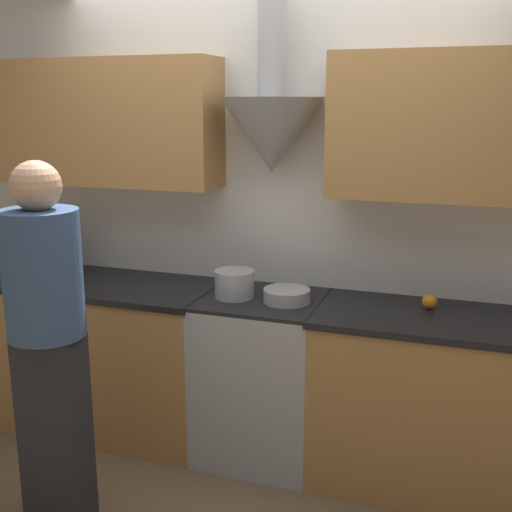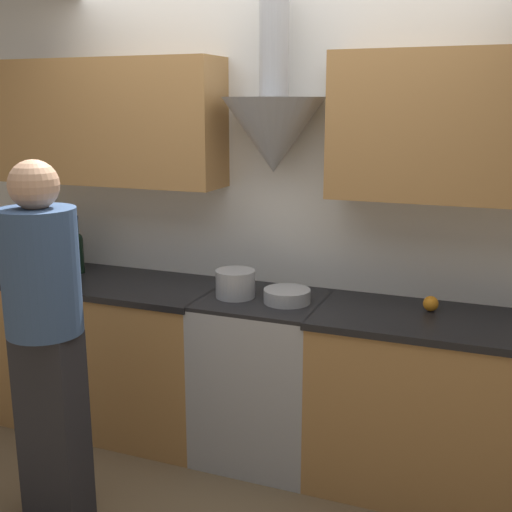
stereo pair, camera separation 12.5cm
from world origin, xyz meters
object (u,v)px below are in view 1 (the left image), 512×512
at_px(wine_bottle_2, 45,251).
at_px(wine_bottle_3, 60,252).
at_px(person_foreground_left, 48,334).
at_px(wine_bottle_0, 17,246).
at_px(stock_pot, 235,284).
at_px(mixing_bowl, 287,295).
at_px(wine_bottle_4, 72,252).
at_px(wine_bottle_1, 30,248).
at_px(orange_fruit, 430,301).
at_px(stove_range, 262,376).

height_order(wine_bottle_2, wine_bottle_3, wine_bottle_3).
bearing_deg(person_foreground_left, wine_bottle_0, 134.06).
bearing_deg(stock_pot, mixing_bowl, 1.58).
bearing_deg(wine_bottle_0, wine_bottle_4, 0.77).
distance_m(wine_bottle_2, wine_bottle_4, 0.20).
distance_m(wine_bottle_1, wine_bottle_2, 0.10).
height_order(wine_bottle_0, orange_fruit, wine_bottle_0).
xyz_separation_m(wine_bottle_1, mixing_bowl, (1.66, -0.10, -0.11)).
relative_size(wine_bottle_1, stock_pot, 1.61).
distance_m(wine_bottle_2, stock_pot, 1.28).
bearing_deg(person_foreground_left, wine_bottle_1, 130.86).
distance_m(stove_range, wine_bottle_2, 1.53).
bearing_deg(wine_bottle_3, person_foreground_left, -57.10).
relative_size(wine_bottle_0, wine_bottle_4, 1.02).
height_order(wine_bottle_3, stock_pot, wine_bottle_3).
distance_m(wine_bottle_1, mixing_bowl, 1.67).
bearing_deg(orange_fruit, stove_range, -173.45).
bearing_deg(wine_bottle_4, mixing_bowl, -4.31).
relative_size(stove_range, wine_bottle_2, 2.85).
relative_size(wine_bottle_3, wine_bottle_4, 0.94).
height_order(stove_range, orange_fruit, orange_fruit).
height_order(wine_bottle_2, person_foreground_left, person_foreground_left).
relative_size(wine_bottle_0, wine_bottle_1, 1.06).
height_order(wine_bottle_1, wine_bottle_2, wine_bottle_1).
bearing_deg(wine_bottle_1, stock_pot, -4.59).
bearing_deg(wine_bottle_2, mixing_bowl, -4.00).
xyz_separation_m(wine_bottle_1, orange_fruit, (2.37, 0.02, -0.11)).
bearing_deg(orange_fruit, person_foreground_left, -147.03).
relative_size(stove_range, person_foreground_left, 0.54).
height_order(wine_bottle_2, mixing_bowl, wine_bottle_2).
relative_size(wine_bottle_0, stock_pot, 1.71).
bearing_deg(stove_range, person_foreground_left, -127.26).
bearing_deg(stock_pot, wine_bottle_3, 173.95).
relative_size(mixing_bowl, orange_fruit, 3.20).
bearing_deg(orange_fruit, stock_pot, -172.33).
relative_size(wine_bottle_4, person_foreground_left, 0.21).
bearing_deg(mixing_bowl, wine_bottle_4, 175.69).
bearing_deg(orange_fruit, wine_bottle_3, -179.76).
bearing_deg(person_foreground_left, wine_bottle_3, 122.90).
xyz_separation_m(stove_range, wine_bottle_0, (-1.62, 0.07, 0.59)).
relative_size(stove_range, wine_bottle_3, 2.76).
xyz_separation_m(wine_bottle_1, wine_bottle_3, (0.20, 0.01, -0.01)).
xyz_separation_m(wine_bottle_4, stock_pot, (1.08, -0.11, -0.07)).
distance_m(wine_bottle_4, person_foreground_left, 1.12).
bearing_deg(stove_range, wine_bottle_1, 177.20).
xyz_separation_m(wine_bottle_2, orange_fruit, (2.27, 0.02, -0.09)).
relative_size(wine_bottle_1, orange_fruit, 4.46).
xyz_separation_m(wine_bottle_1, wine_bottle_2, (0.10, 0.01, -0.01)).
height_order(wine_bottle_3, orange_fruit, wine_bottle_3).
distance_m(wine_bottle_0, wine_bottle_3, 0.30).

